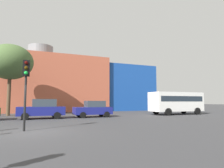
% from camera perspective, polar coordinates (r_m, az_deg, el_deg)
% --- Properties ---
extents(ground_plane, '(200.00, 200.00, 0.00)m').
position_cam_1_polar(ground_plane, '(11.48, -22.69, -12.64)').
color(ground_plane, '#38383A').
extents(building_backdrop, '(39.76, 10.05, 10.77)m').
position_cam_1_polar(building_backdrop, '(34.81, -20.05, -0.29)').
color(building_backdrop, '#B2563D').
rests_on(building_backdrop, ground_plane).
extents(parked_car_2, '(4.19, 2.05, 1.82)m').
position_cam_1_polar(parked_car_2, '(19.77, -19.46, -6.76)').
color(parked_car_2, navy).
rests_on(parked_car_2, ground_plane).
extents(parked_car_3, '(3.84, 1.89, 1.67)m').
position_cam_1_polar(parked_car_3, '(20.69, -5.42, -7.14)').
color(parked_car_3, navy).
rests_on(parked_car_3, ground_plane).
extents(white_bus, '(6.80, 2.62, 2.72)m').
position_cam_1_polar(white_bus, '(25.99, 17.91, -4.73)').
color(white_bus, white).
rests_on(white_bus, ground_plane).
extents(traffic_light_island, '(0.37, 0.37, 3.89)m').
position_cam_1_polar(traffic_light_island, '(11.96, -23.45, 1.45)').
color(traffic_light_island, black).
rests_on(traffic_light_island, ground_plane).
extents(bare_tree_0, '(5.05, 5.05, 8.16)m').
position_cam_1_polar(bare_tree_0, '(25.82, -27.13, 5.59)').
color(bare_tree_0, brown).
rests_on(bare_tree_0, ground_plane).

